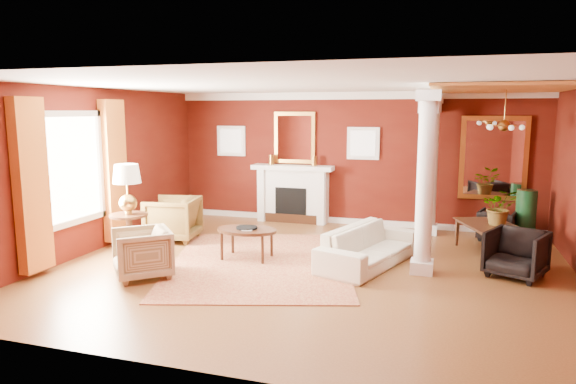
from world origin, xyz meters
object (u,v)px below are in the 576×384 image
(sofa, at_px, (369,240))
(armchair_leopard, at_px, (173,217))
(armchair_stripe, at_px, (142,251))
(dining_table, at_px, (494,232))
(coffee_table, at_px, (247,231))
(side_table, at_px, (128,194))

(sofa, distance_m, armchair_leopard, 3.90)
(armchair_stripe, xyz_separation_m, dining_table, (5.17, 2.86, 0.01))
(armchair_leopard, relative_size, armchair_stripe, 1.14)
(coffee_table, distance_m, side_table, 2.13)
(sofa, distance_m, armchair_stripe, 3.58)
(sofa, relative_size, dining_table, 1.43)
(dining_table, bearing_deg, armchair_stripe, 97.47)
(armchair_leopard, bearing_deg, coffee_table, 58.01)
(armchair_stripe, xyz_separation_m, coffee_table, (1.15, 1.38, 0.07))
(coffee_table, bearing_deg, dining_table, 20.24)
(side_table, bearing_deg, armchair_leopard, 83.45)
(armchair_leopard, relative_size, dining_table, 0.62)
(armchair_leopard, distance_m, dining_table, 5.91)
(side_table, bearing_deg, dining_table, 17.93)
(sofa, relative_size, armchair_leopard, 2.28)
(armchair_stripe, height_order, side_table, side_table)
(sofa, height_order, side_table, side_table)
(armchair_stripe, relative_size, dining_table, 0.55)
(armchair_leopard, relative_size, side_table, 0.58)
(sofa, relative_size, coffee_table, 2.06)
(coffee_table, distance_m, dining_table, 4.29)
(armchair_stripe, distance_m, coffee_table, 1.79)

